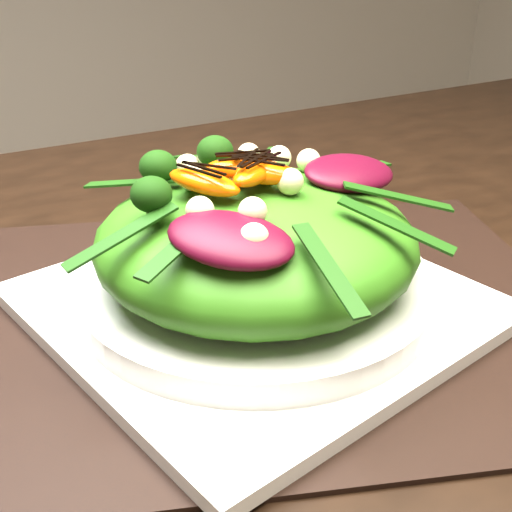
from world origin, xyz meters
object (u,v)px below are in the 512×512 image
plate_base (256,303)px  dining_table (483,244)px  placemat (256,312)px  salad_bowl (256,286)px  lettuce_mound (256,241)px  orange_segment (234,178)px

plate_base → dining_table: bearing=7.3°
plate_base → placemat: bearing=90.0°
salad_bowl → lettuce_mound: 0.04m
plate_base → salad_bowl: bearing=0.0°
placemat → orange_segment: (-0.01, 0.01, 0.11)m
salad_bowl → lettuce_mound: size_ratio=1.13×
plate_base → salad_bowl: salad_bowl is taller
dining_table → plate_base: size_ratio=5.49×
plate_base → lettuce_mound: 0.05m
placemat → lettuce_mound: (0.00, -0.00, 0.06)m
salad_bowl → lettuce_mound: bearing=0.0°
dining_table → orange_segment: (-0.28, -0.02, 0.13)m
dining_table → lettuce_mound: 0.29m
plate_base → lettuce_mound: (0.00, 0.00, 0.05)m
dining_table → lettuce_mound: size_ratio=6.89×
placemat → plate_base: (0.00, -0.00, 0.01)m
orange_segment → lettuce_mound: bearing=-43.6°
dining_table → placemat: size_ratio=3.31×
dining_table → lettuce_mound: bearing=-172.7°
lettuce_mound → dining_table: bearing=7.3°
salad_bowl → placemat: bearing=90.0°
lettuce_mound → salad_bowl: bearing=0.0°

